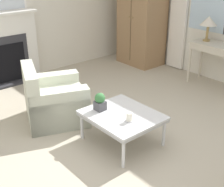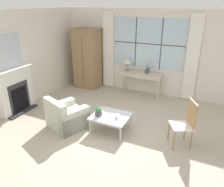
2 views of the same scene
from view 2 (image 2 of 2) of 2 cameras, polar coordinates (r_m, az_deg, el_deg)
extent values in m
plane|color=#B2A893|center=(5.39, -0.89, -10.60)|extent=(14.00, 14.00, 0.00)
cube|color=silver|center=(7.51, 9.38, 10.44)|extent=(7.20, 0.06, 2.80)
cube|color=silver|center=(7.42, 9.45, 12.69)|extent=(2.39, 0.01, 1.63)
cube|color=#2D2D33|center=(7.54, 6.23, 13.01)|extent=(0.02, 0.02, 1.63)
cube|color=#2D2D33|center=(7.31, 12.74, 12.29)|extent=(0.02, 0.02, 1.63)
cube|color=#2D2D33|center=(7.42, 9.44, 12.68)|extent=(2.39, 0.02, 0.02)
cube|color=white|center=(7.95, -0.91, 11.06)|extent=(0.39, 0.06, 2.67)
cube|color=white|center=(7.20, 20.23, 8.44)|extent=(0.39, 0.06, 2.67)
cube|color=silver|center=(7.01, -21.75, 8.26)|extent=(0.06, 7.20, 2.80)
cube|color=#2D2D33|center=(6.94, -22.52, -4.23)|extent=(0.34, 0.99, 0.04)
cube|color=silver|center=(6.76, -23.74, 0.50)|extent=(0.18, 1.10, 1.25)
cube|color=silver|center=(6.54, -24.45, 5.70)|extent=(0.24, 1.18, 0.04)
cube|color=black|center=(6.77, -22.88, -1.37)|extent=(0.02, 0.53, 0.69)
cube|color=#2D2D33|center=(6.75, -22.99, -0.89)|extent=(0.01, 0.69, 0.85)
cube|color=silver|center=(6.51, -25.75, 9.96)|extent=(0.04, 0.98, 1.00)
cube|color=silver|center=(6.49, -25.64, 9.96)|extent=(0.01, 0.90, 0.92)
cube|color=#93704C|center=(8.08, -6.43, 8.79)|extent=(0.88, 0.64, 2.07)
cube|color=olive|center=(7.89, -6.77, 16.30)|extent=(0.96, 0.70, 0.06)
cube|color=brown|center=(7.82, -7.63, 7.96)|extent=(0.01, 0.01, 1.74)
sphere|color=#997F4C|center=(7.83, -7.99, 8.27)|extent=(0.03, 0.03, 0.03)
sphere|color=#997F4C|center=(7.78, -7.36, 8.21)|extent=(0.03, 0.03, 0.03)
cube|color=beige|center=(7.41, 7.60, 5.27)|extent=(1.41, 0.45, 0.03)
cube|color=beige|center=(7.43, 7.57, 4.79)|extent=(1.35, 0.43, 0.10)
cylinder|color=beige|center=(7.58, 2.25, 2.77)|extent=(0.04, 0.04, 0.75)
cylinder|color=beige|center=(7.21, 12.00, 1.18)|extent=(0.04, 0.04, 0.75)
cylinder|color=beige|center=(7.91, 3.29, 3.59)|extent=(0.04, 0.04, 0.75)
cylinder|color=beige|center=(7.55, 12.67, 2.11)|extent=(0.04, 0.04, 0.75)
cylinder|color=#9E7F47|center=(7.59, 4.03, 6.06)|extent=(0.13, 0.13, 0.02)
cylinder|color=#9E7F47|center=(7.55, 4.06, 7.08)|extent=(0.04, 0.04, 0.26)
cone|color=beige|center=(7.50, 4.11, 8.60)|extent=(0.30, 0.30, 0.16)
cylinder|color=#4C4C51|center=(7.39, 9.10, 5.82)|extent=(0.14, 0.14, 0.14)
cylinder|color=#38753D|center=(7.32, 9.22, 7.69)|extent=(0.01, 0.01, 0.36)
cube|color=#38753D|center=(7.35, 9.47, 6.59)|extent=(0.13, 0.02, 0.08)
sphere|color=silver|center=(7.33, 9.07, 7.86)|extent=(0.08, 0.08, 0.08)
sphere|color=silver|center=(7.31, 9.29, 8.33)|extent=(0.08, 0.08, 0.08)
sphere|color=silver|center=(7.29, 9.50, 8.80)|extent=(0.08, 0.08, 0.08)
cube|color=beige|center=(5.70, -11.47, -6.49)|extent=(1.07, 1.05, 0.45)
cube|color=beige|center=(5.37, -14.70, -3.77)|extent=(0.84, 0.45, 0.37)
cube|color=beige|center=(5.91, -13.21, -4.77)|extent=(0.48, 0.83, 0.59)
cube|color=beige|center=(5.43, -9.69, -7.08)|extent=(0.48, 0.83, 0.59)
cube|color=white|center=(5.03, 17.59, -7.99)|extent=(0.60, 0.60, 0.03)
cube|color=#9E7A51|center=(4.98, 20.12, -5.11)|extent=(0.22, 0.37, 0.52)
cube|color=#9E7A51|center=(4.86, 20.56, -2.20)|extent=(0.24, 0.40, 0.05)
cylinder|color=#9E7A51|center=(4.95, 15.88, -11.72)|extent=(0.04, 0.04, 0.47)
cylinder|color=#9E7A51|center=(5.25, 14.60, -9.42)|extent=(0.04, 0.04, 0.47)
cylinder|color=#9E7A51|center=(5.08, 20.02, -11.33)|extent=(0.04, 0.04, 0.47)
cylinder|color=#9E7A51|center=(5.37, 18.52, -9.12)|extent=(0.04, 0.04, 0.47)
cube|color=silver|center=(5.36, -0.30, -5.90)|extent=(0.90, 0.78, 0.03)
cube|color=#B1B3B8|center=(5.38, -0.30, -6.21)|extent=(0.88, 0.76, 0.04)
cylinder|color=silver|center=(5.37, -5.78, -8.48)|extent=(0.04, 0.04, 0.38)
cylinder|color=silver|center=(5.06, 2.19, -10.51)|extent=(0.04, 0.04, 0.38)
cylinder|color=silver|center=(5.88, -2.41, -5.40)|extent=(0.04, 0.04, 0.38)
cylinder|color=silver|center=(5.60, 4.94, -7.02)|extent=(0.04, 0.04, 0.38)
cube|color=#4C4C51|center=(5.33, -3.55, -5.29)|extent=(0.13, 0.13, 0.12)
sphere|color=#38753D|center=(5.28, -3.58, -4.30)|extent=(0.13, 0.13, 0.13)
cylinder|color=silver|center=(5.24, 1.29, -6.43)|extent=(0.10, 0.10, 0.01)
cylinder|color=white|center=(5.21, 1.30, -5.90)|extent=(0.07, 0.07, 0.10)
cylinder|color=black|center=(5.18, 1.30, -5.36)|extent=(0.00, 0.00, 0.01)
camera|label=1|loc=(2.14, 36.64, -2.05)|focal=50.00mm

